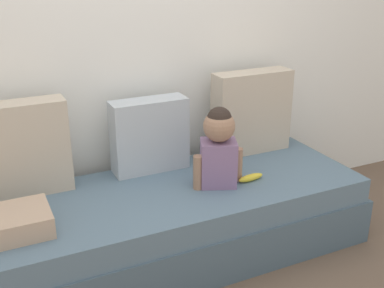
% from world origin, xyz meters
% --- Properties ---
extents(ground_plane, '(12.00, 12.00, 0.00)m').
position_xyz_m(ground_plane, '(0.00, 0.00, 0.00)').
color(ground_plane, brown).
extents(back_wall, '(5.50, 0.10, 2.33)m').
position_xyz_m(back_wall, '(0.00, 0.53, 1.17)').
color(back_wall, white).
rests_on(back_wall, ground).
extents(couch, '(2.30, 0.81, 0.43)m').
position_xyz_m(couch, '(0.00, 0.00, 0.21)').
color(couch, '#495F70').
rests_on(couch, ground).
extents(throw_pillow_left, '(0.47, 0.16, 0.52)m').
position_xyz_m(throw_pillow_left, '(-0.71, 0.30, 0.68)').
color(throw_pillow_left, '#C1B29E').
rests_on(throw_pillow_left, couch).
extents(throw_pillow_center, '(0.46, 0.16, 0.44)m').
position_xyz_m(throw_pillow_center, '(0.00, 0.30, 0.65)').
color(throw_pillow_center, '#B2BCC6').
rests_on(throw_pillow_center, couch).
extents(throw_pillow_right, '(0.53, 0.16, 0.54)m').
position_xyz_m(throw_pillow_right, '(0.71, 0.30, 0.70)').
color(throw_pillow_right, '#C1B29E').
rests_on(throw_pillow_right, couch).
extents(toddler, '(0.31, 0.22, 0.46)m').
position_xyz_m(toddler, '(0.27, -0.06, 0.66)').
color(toddler, gray).
rests_on(toddler, couch).
extents(banana, '(0.17, 0.06, 0.04)m').
position_xyz_m(banana, '(0.47, -0.10, 0.45)').
color(banana, yellow).
rests_on(banana, couch).
extents(folded_blanket, '(0.40, 0.28, 0.11)m').
position_xyz_m(folded_blanket, '(-0.87, -0.10, 0.48)').
color(folded_blanket, tan).
rests_on(folded_blanket, couch).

